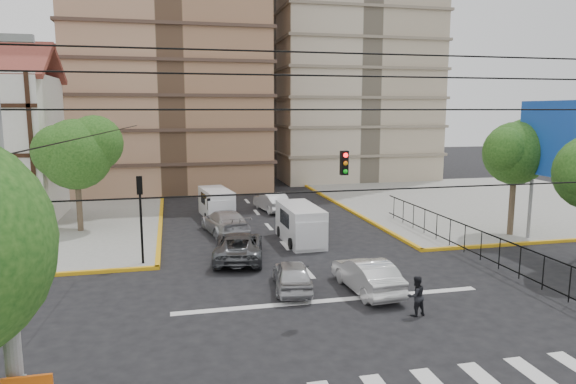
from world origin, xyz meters
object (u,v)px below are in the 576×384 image
object	(u,v)px
car_white_front_right	(367,275)
car_silver_front_left	(292,275)
van_right_lane	(301,225)
van_left_lane	(217,204)
pedestrian_crosswalk	(416,296)
traffic_light_nw	(140,205)

from	to	relation	value
car_white_front_right	car_silver_front_left	bearing A→B (deg)	-21.00
car_white_front_right	van_right_lane	bearing A→B (deg)	-89.27
car_silver_front_left	van_left_lane	bearing A→B (deg)	-75.73
pedestrian_crosswalk	van_left_lane	bearing A→B (deg)	-85.01
van_right_lane	car_silver_front_left	world-z (taller)	van_right_lane
traffic_light_nw	van_left_lane	distance (m)	12.11
traffic_light_nw	car_silver_front_left	distance (m)	8.54
van_left_lane	car_silver_front_left	world-z (taller)	van_left_lane
van_left_lane	pedestrian_crosswalk	world-z (taller)	van_left_lane
van_left_lane	car_silver_front_left	bearing A→B (deg)	-91.31
traffic_light_nw	van_left_lane	bearing A→B (deg)	66.92
traffic_light_nw	van_right_lane	bearing A→B (deg)	16.35
car_silver_front_left	car_white_front_right	world-z (taller)	car_white_front_right
car_silver_front_left	pedestrian_crosswalk	size ratio (longest dim) A/B	2.52
van_right_lane	van_left_lane	xyz separation A→B (m)	(-4.18, 8.37, -0.07)
car_white_front_right	van_left_lane	bearing A→B (deg)	-77.91
car_silver_front_left	car_white_front_right	bearing A→B (deg)	170.84
traffic_light_nw	pedestrian_crosswalk	distance (m)	13.83
traffic_light_nw	car_silver_front_left	xyz separation A→B (m)	(6.50, -4.97, -2.44)
traffic_light_nw	car_silver_front_left	size ratio (longest dim) A/B	1.12
car_silver_front_left	pedestrian_crosswalk	xyz separation A→B (m)	(3.91, -3.83, 0.11)
car_white_front_right	pedestrian_crosswalk	distance (m)	3.01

